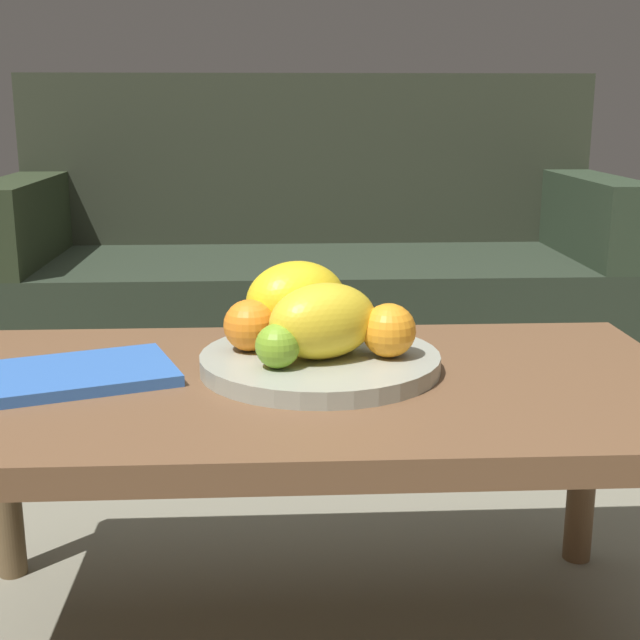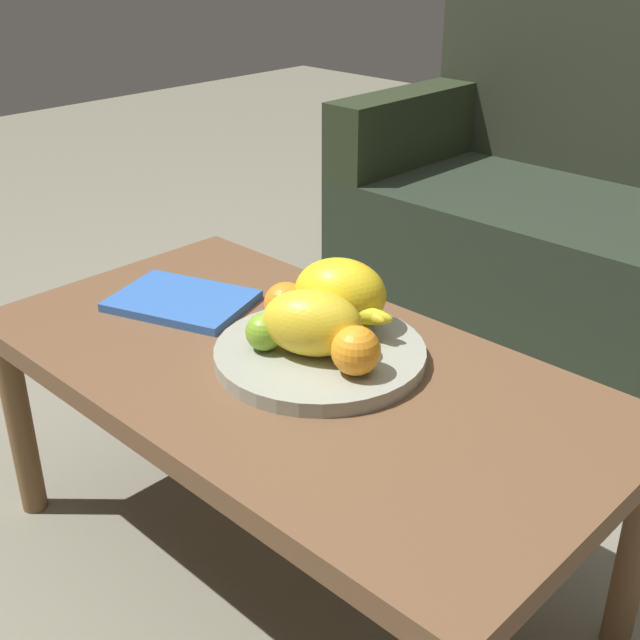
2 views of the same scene
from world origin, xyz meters
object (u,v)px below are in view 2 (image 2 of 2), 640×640
(orange_front, at_px, (356,351))
(orange_left, at_px, (286,304))
(banana_bunch, at_px, (350,316))
(coffee_table, at_px, (293,389))
(apple_front, at_px, (264,332))
(melon_large_front, at_px, (312,323))
(melon_smaller_beside, at_px, (340,293))
(fruit_bowl, at_px, (320,354))
(magazine, at_px, (182,301))

(orange_front, distance_m, orange_left, 0.20)
(orange_left, bearing_deg, banana_bunch, 28.68)
(coffee_table, relative_size, orange_left, 14.53)
(apple_front, bearing_deg, orange_left, 114.91)
(orange_left, relative_size, apple_front, 1.23)
(melon_large_front, height_order, banana_bunch, melon_large_front)
(melon_smaller_beside, xyz_separation_m, orange_left, (-0.07, -0.06, -0.02))
(melon_large_front, relative_size, apple_front, 2.64)
(fruit_bowl, distance_m, banana_bunch, 0.09)
(fruit_bowl, xyz_separation_m, magazine, (-0.34, -0.03, -0.00))
(banana_bunch, bearing_deg, magazine, -163.15)
(melon_smaller_beside, xyz_separation_m, apple_front, (-0.03, -0.15, -0.03))
(banana_bunch, bearing_deg, melon_large_front, -86.93)
(melon_smaller_beside, bearing_deg, orange_left, -138.66)
(orange_front, distance_m, apple_front, 0.16)
(coffee_table, height_order, orange_left, orange_left)
(apple_front, bearing_deg, fruit_bowl, 47.22)
(fruit_bowl, height_order, melon_large_front, melon_large_front)
(orange_front, relative_size, orange_left, 1.02)
(melon_smaller_beside, relative_size, orange_left, 2.09)
(fruit_bowl, relative_size, apple_front, 5.63)
(melon_smaller_beside, distance_m, magazine, 0.33)
(melon_large_front, height_order, orange_front, melon_large_front)
(coffee_table, relative_size, melon_large_front, 6.73)
(coffee_table, height_order, magazine, magazine)
(banana_bunch, bearing_deg, apple_front, -112.72)
(melon_large_front, distance_m, melon_smaller_beside, 0.11)
(melon_large_front, bearing_deg, coffee_table, -149.58)
(magazine, bearing_deg, coffee_table, -22.35)
(melon_large_front, xyz_separation_m, orange_left, (-0.11, 0.04, -0.02))
(melon_large_front, relative_size, banana_bunch, 0.94)
(melon_large_front, bearing_deg, orange_front, -0.01)
(coffee_table, xyz_separation_m, apple_front, (-0.04, -0.03, 0.11))
(fruit_bowl, xyz_separation_m, orange_front, (0.10, -0.02, 0.05))
(apple_front, bearing_deg, banana_bunch, 67.28)
(orange_front, relative_size, magazine, 0.31)
(orange_front, distance_m, banana_bunch, 0.14)
(melon_smaller_beside, distance_m, orange_front, 0.17)
(banana_bunch, bearing_deg, melon_smaller_beside, 167.36)
(fruit_bowl, bearing_deg, magazine, -175.61)
(orange_left, distance_m, magazine, 0.25)
(coffee_table, height_order, fruit_bowl, fruit_bowl)
(melon_smaller_beside, height_order, orange_front, melon_smaller_beside)
(orange_left, bearing_deg, melon_smaller_beside, 41.34)
(fruit_bowl, height_order, magazine, fruit_bowl)
(apple_front, relative_size, magazine, 0.25)
(orange_front, xyz_separation_m, banana_bunch, (-0.10, 0.10, -0.01))
(fruit_bowl, bearing_deg, orange_front, -12.40)
(melon_large_front, height_order, magazine, melon_large_front)
(fruit_bowl, bearing_deg, banana_bunch, 91.47)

